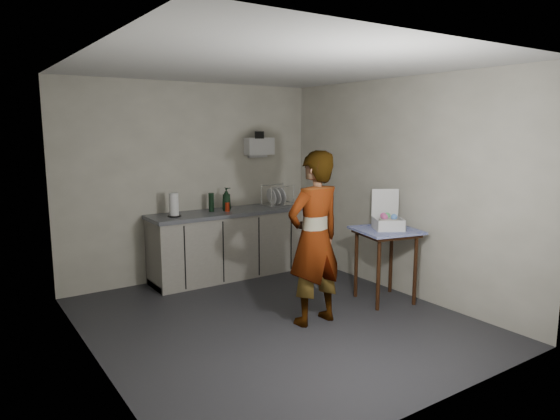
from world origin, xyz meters
TOP-DOWN VIEW (x-y plane):
  - ground at (0.00, 0.00)m, footprint 4.00×4.00m
  - wall_back at (0.00, 1.99)m, footprint 3.60×0.02m
  - wall_right at (1.79, 0.00)m, footprint 0.02×4.00m
  - wall_left at (-1.79, 0.00)m, footprint 0.02×4.00m
  - ceiling at (0.00, 0.00)m, footprint 3.60×4.00m
  - kitchen_counter at (0.40, 1.70)m, footprint 2.24×0.62m
  - wall_shelf at (1.00, 1.92)m, footprint 0.42×0.18m
  - side_table at (1.41, -0.20)m, footprint 0.79×0.79m
  - standing_man at (0.31, -0.26)m, footprint 0.67×0.46m
  - soap_bottle at (0.34, 1.69)m, footprint 0.17×0.17m
  - soda_can at (0.33, 1.65)m, footprint 0.06×0.06m
  - dark_bottle at (0.14, 1.75)m, footprint 0.07×0.07m
  - paper_towel at (-0.42, 1.66)m, footprint 0.17×0.17m
  - dish_rack at (1.16, 1.70)m, footprint 0.42×0.32m
  - bakery_box at (1.42, -0.20)m, footprint 0.44×0.45m

SIDE VIEW (x-z plane):
  - ground at x=0.00m, z-range 0.00..0.00m
  - kitchen_counter at x=0.40m, z-range -0.03..0.88m
  - side_table at x=1.41m, z-range 0.32..1.18m
  - standing_man at x=0.31m, z-range 0.00..1.79m
  - bakery_box at x=1.42m, z-range 0.73..1.18m
  - soda_can at x=0.33m, z-range 0.91..1.03m
  - dish_rack at x=1.16m, z-range 0.83..1.12m
  - dark_bottle at x=0.14m, z-range 0.91..1.16m
  - paper_towel at x=-0.42m, z-range 0.90..1.20m
  - soap_bottle at x=0.34m, z-range 0.91..1.22m
  - wall_back at x=0.00m, z-range 0.00..2.60m
  - wall_right at x=1.79m, z-range 0.00..2.60m
  - wall_left at x=-1.79m, z-range 0.00..2.60m
  - wall_shelf at x=1.00m, z-range 1.56..1.93m
  - ceiling at x=0.00m, z-range 2.59..2.60m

